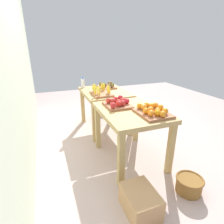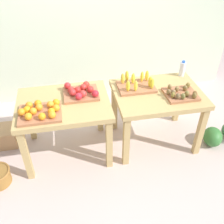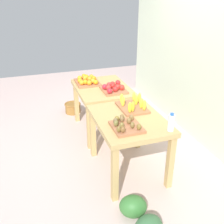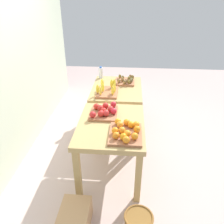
# 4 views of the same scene
# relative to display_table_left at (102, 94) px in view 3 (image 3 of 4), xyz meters

# --- Properties ---
(ground_plane) EXTENTS (8.00, 8.00, 0.00)m
(ground_plane) POSITION_rel_display_table_left_xyz_m (0.56, 0.00, -0.65)
(ground_plane) COLOR beige
(back_wall) EXTENTS (4.40, 0.12, 3.00)m
(back_wall) POSITION_rel_display_table_left_xyz_m (0.56, 1.35, 0.85)
(back_wall) COLOR beige
(back_wall) RESTS_ON ground_plane
(display_table_left) EXTENTS (1.04, 0.80, 0.76)m
(display_table_left) POSITION_rel_display_table_left_xyz_m (0.00, 0.00, 0.00)
(display_table_left) COLOR tan
(display_table_left) RESTS_ON ground_plane
(display_table_right) EXTENTS (1.04, 0.80, 0.76)m
(display_table_right) POSITION_rel_display_table_left_xyz_m (1.12, 0.00, 0.00)
(display_table_right) COLOR tan
(display_table_right) RESTS_ON ground_plane
(orange_bin) EXTENTS (0.45, 0.36, 0.11)m
(orange_bin) POSITION_rel_display_table_left_xyz_m (-0.24, -0.18, 0.16)
(orange_bin) COLOR #A66644
(orange_bin) RESTS_ON display_table_left
(apple_bin) EXTENTS (0.41, 0.36, 0.11)m
(apple_bin) POSITION_rel_display_table_left_xyz_m (0.21, 0.11, 0.16)
(apple_bin) COLOR #A66644
(apple_bin) RESTS_ON display_table_left
(banana_crate) EXTENTS (0.44, 0.33, 0.17)m
(banana_crate) POSITION_rel_display_table_left_xyz_m (0.89, 0.14, 0.16)
(banana_crate) COLOR #A66644
(banana_crate) RESTS_ON display_table_right
(kiwi_bin) EXTENTS (0.37, 0.32, 0.10)m
(kiwi_bin) POSITION_rel_display_table_left_xyz_m (1.34, -0.13, 0.15)
(kiwi_bin) COLOR #A66644
(kiwi_bin) RESTS_ON display_table_right
(water_bottle) EXTENTS (0.07, 0.07, 0.21)m
(water_bottle) POSITION_rel_display_table_left_xyz_m (1.55, 0.32, 0.21)
(water_bottle) COLOR silver
(water_bottle) RESTS_ON display_table_right
(watermelon_pile) EXTENTS (0.66, 0.40, 0.25)m
(watermelon_pile) POSITION_rel_display_table_left_xyz_m (2.03, -0.22, -0.53)
(watermelon_pile) COLOR #34633A
(watermelon_pile) RESTS_ON ground_plane
(wicker_basket) EXTENTS (0.31, 0.31, 0.18)m
(wicker_basket) POSITION_rel_display_table_left_xyz_m (-0.82, -0.35, -0.55)
(wicker_basket) COLOR olive
(wicker_basket) RESTS_ON ground_plane
(cardboard_produce_box) EXTENTS (0.40, 0.30, 0.25)m
(cardboard_produce_box) POSITION_rel_display_table_left_xyz_m (-0.86, 0.30, -0.52)
(cardboard_produce_box) COLOR tan
(cardboard_produce_box) RESTS_ON ground_plane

